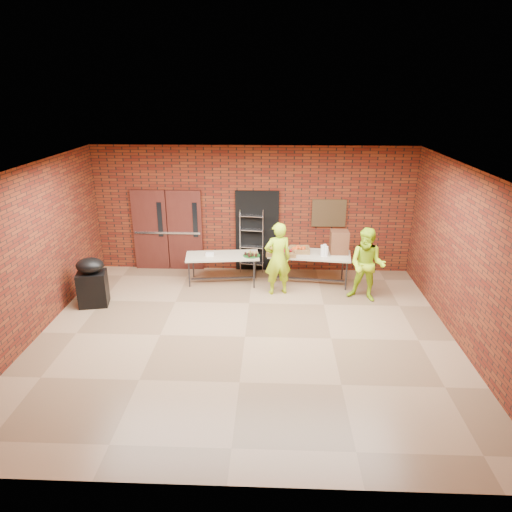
{
  "coord_description": "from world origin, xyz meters",
  "views": [
    {
      "loc": [
        0.52,
        -7.67,
        4.53
      ],
      "look_at": [
        0.16,
        1.4,
        1.14
      ],
      "focal_mm": 32.0,
      "sensor_mm": 36.0,
      "label": 1
    }
  ],
  "objects_px": {
    "volunteer_woman": "(278,259)",
    "volunteer_man": "(367,265)",
    "wire_rack": "(252,242)",
    "table_right": "(309,256)",
    "covered_grill": "(92,282)",
    "table_left": "(222,257)",
    "coffee_dispenser": "(339,242)"
  },
  "relations": [
    {
      "from": "coffee_dispenser",
      "to": "volunteer_woman",
      "type": "height_order",
      "value": "volunteer_woman"
    },
    {
      "from": "wire_rack",
      "to": "covered_grill",
      "type": "xyz_separation_m",
      "value": [
        -3.37,
        -2.07,
        -0.27
      ]
    },
    {
      "from": "coffee_dispenser",
      "to": "volunteer_man",
      "type": "distance_m",
      "value": 1.04
    },
    {
      "from": "volunteer_man",
      "to": "wire_rack",
      "type": "bearing_deg",
      "value": 172.13
    },
    {
      "from": "table_right",
      "to": "covered_grill",
      "type": "bearing_deg",
      "value": -157.83
    },
    {
      "from": "wire_rack",
      "to": "table_right",
      "type": "bearing_deg",
      "value": -19.46
    },
    {
      "from": "coffee_dispenser",
      "to": "covered_grill",
      "type": "xyz_separation_m",
      "value": [
        -5.48,
        -1.38,
        -0.52
      ]
    },
    {
      "from": "coffee_dispenser",
      "to": "covered_grill",
      "type": "relative_size",
      "value": 0.5
    },
    {
      "from": "coffee_dispenser",
      "to": "volunteer_man",
      "type": "height_order",
      "value": "volunteer_man"
    },
    {
      "from": "wire_rack",
      "to": "table_left",
      "type": "height_order",
      "value": "wire_rack"
    },
    {
      "from": "table_right",
      "to": "covered_grill",
      "type": "distance_m",
      "value": 4.97
    },
    {
      "from": "volunteer_woman",
      "to": "table_left",
      "type": "bearing_deg",
      "value": -38.32
    },
    {
      "from": "volunteer_woman",
      "to": "volunteer_man",
      "type": "relative_size",
      "value": 1.02
    },
    {
      "from": "covered_grill",
      "to": "volunteer_man",
      "type": "bearing_deg",
      "value": -7.12
    },
    {
      "from": "table_left",
      "to": "volunteer_man",
      "type": "bearing_deg",
      "value": -20.42
    },
    {
      "from": "covered_grill",
      "to": "volunteer_man",
      "type": "xyz_separation_m",
      "value": [
        6.0,
        0.5,
        0.29
      ]
    },
    {
      "from": "table_right",
      "to": "covered_grill",
      "type": "height_order",
      "value": "covered_grill"
    },
    {
      "from": "table_right",
      "to": "volunteer_woman",
      "type": "bearing_deg",
      "value": -137.27
    },
    {
      "from": "table_left",
      "to": "coffee_dispenser",
      "type": "relative_size",
      "value": 3.31
    },
    {
      "from": "wire_rack",
      "to": "coffee_dispenser",
      "type": "bearing_deg",
      "value": -9.55
    },
    {
      "from": "table_left",
      "to": "volunteer_man",
      "type": "distance_m",
      "value": 3.4
    },
    {
      "from": "table_right",
      "to": "volunteer_woman",
      "type": "distance_m",
      "value": 0.94
    },
    {
      "from": "table_right",
      "to": "volunteer_woman",
      "type": "relative_size",
      "value": 1.18
    },
    {
      "from": "coffee_dispenser",
      "to": "volunteer_man",
      "type": "bearing_deg",
      "value": -59.72
    },
    {
      "from": "volunteer_woman",
      "to": "volunteer_man",
      "type": "bearing_deg",
      "value": 156.5
    },
    {
      "from": "wire_rack",
      "to": "coffee_dispenser",
      "type": "height_order",
      "value": "wire_rack"
    },
    {
      "from": "volunteer_woman",
      "to": "volunteer_man",
      "type": "xyz_separation_m",
      "value": [
        1.96,
        -0.26,
        -0.02
      ]
    },
    {
      "from": "table_left",
      "to": "volunteer_woman",
      "type": "height_order",
      "value": "volunteer_woman"
    },
    {
      "from": "covered_grill",
      "to": "volunteer_man",
      "type": "height_order",
      "value": "volunteer_man"
    },
    {
      "from": "wire_rack",
      "to": "table_right",
      "type": "distance_m",
      "value": 1.61
    },
    {
      "from": "table_right",
      "to": "volunteer_woman",
      "type": "height_order",
      "value": "volunteer_woman"
    },
    {
      "from": "volunteer_woman",
      "to": "covered_grill",
      "type": "bearing_deg",
      "value": -5.12
    }
  ]
}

